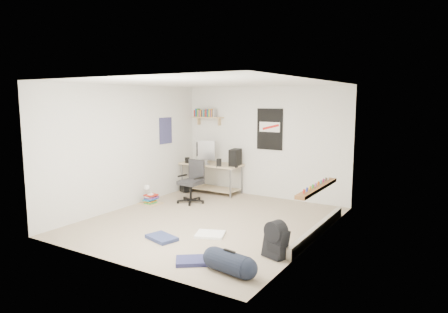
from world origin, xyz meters
The scene contains 26 objects.
floor centered at (0.00, 0.00, -0.01)m, with size 4.00×4.50×0.01m, color gray.
ceiling centered at (0.00, 0.00, 2.50)m, with size 4.00×4.50×0.01m, color white.
back_wall centered at (0.00, 2.25, 1.25)m, with size 4.00×0.01×2.50m, color silver.
left_wall centered at (-2.00, 0.00, 1.25)m, with size 0.01×4.50×2.50m, color silver.
right_wall centered at (2.00, 0.00, 1.25)m, with size 0.01×4.50×2.50m, color silver.
desk centered at (-1.22, 1.94, 0.36)m, with size 1.48×0.65×0.68m, color tan.
monitor_left centered at (-1.49, 2.00, 0.87)m, with size 0.35×0.09×0.39m, color #B1B0B6.
monitor_right centered at (-1.21, 1.72, 0.90)m, with size 0.40×0.10×0.44m, color #B0B0B5.
pc_tower centered at (-0.58, 1.96, 0.88)m, with size 0.18×0.39×0.41m, color black.
keyboard centered at (-1.49, 1.68, 0.69)m, with size 0.37×0.13×0.02m, color black.
speaker_left centered at (-1.74, 1.68, 0.76)m, with size 0.08×0.08×0.16m, color black.
speaker_right centered at (-0.84, 1.68, 0.78)m, with size 0.10×0.10×0.20m, color black.
office_chair centered at (-1.07, 0.90, 0.49)m, with size 0.60×0.60×0.92m, color #252527.
wall_shelf centered at (-1.45, 2.14, 1.78)m, with size 0.80×0.22×0.24m, color tan.
poster_back_wall centered at (0.15, 2.23, 1.55)m, with size 0.62×0.03×0.92m, color black.
poster_left_wall centered at (-1.99, 1.20, 1.50)m, with size 0.02×0.42×0.60m, color navy.
window centered at (1.95, 0.30, 1.45)m, with size 0.10×1.50×1.26m, color brown.
baseboard_heater centered at (1.96, 0.30, 0.09)m, with size 0.08×2.50×0.18m, color #B7B2A8.
backpack centered at (1.74, -0.91, 0.20)m, with size 0.32×0.25×0.42m, color black.
duffel_bag centered at (1.46, -1.71, 0.14)m, with size 0.29×0.29×0.56m, color black.
tshirt centered at (0.46, -0.65, 0.02)m, with size 0.45×0.38×0.04m, color white.
jeans_a centered at (-0.09, -1.21, 0.03)m, with size 0.50×0.32×0.05m, color navy.
jeans_b centered at (0.85, -1.69, 0.03)m, with size 0.44×0.33×0.06m, color navy.
book_stack centered at (-1.75, 0.37, 0.15)m, with size 0.46×0.38×0.31m, color brown.
desk_lamp centered at (-1.73, 0.35, 0.38)m, with size 0.13×0.22×0.22m, color white.
subwoofer centered at (-1.75, 1.63, 0.14)m, with size 0.23×0.23×0.25m, color black.
Camera 1 is at (3.94, -5.88, 2.21)m, focal length 32.00 mm.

